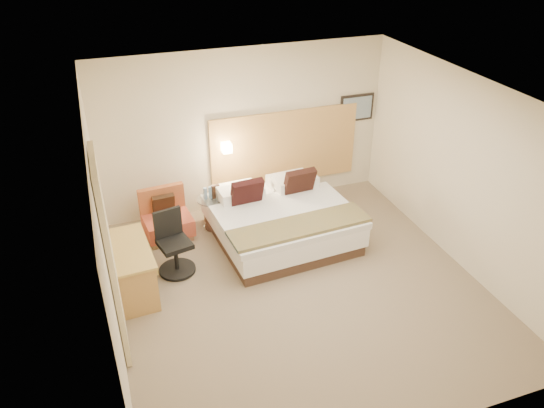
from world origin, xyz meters
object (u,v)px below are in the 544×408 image
object	(u,v)px
bed	(280,220)
side_table	(213,212)
lounge_chair	(166,218)
desk	(132,257)
desk_chair	(174,248)

from	to	relation	value
bed	side_table	world-z (taller)	bed
lounge_chair	side_table	bearing A→B (deg)	-3.73
side_table	desk	world-z (taller)	desk
lounge_chair	desk	world-z (taller)	lounge_chair
side_table	desk_chair	xyz separation A→B (m)	(-0.78, -0.91, 0.08)
desk	desk_chair	world-z (taller)	desk_chair
desk	desk_chair	size ratio (longest dim) A/B	1.27
desk_chair	lounge_chair	bearing A→B (deg)	87.15
bed	desk_chair	xyz separation A→B (m)	(-1.70, -0.30, 0.06)
bed	side_table	distance (m)	1.11
desk	bed	bearing A→B (deg)	14.33
desk_chair	desk	bearing A→B (deg)	-153.81
side_table	desk	distance (m)	1.84
lounge_chair	side_table	size ratio (longest dim) A/B	1.26
bed	desk_chair	size ratio (longest dim) A/B	2.34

